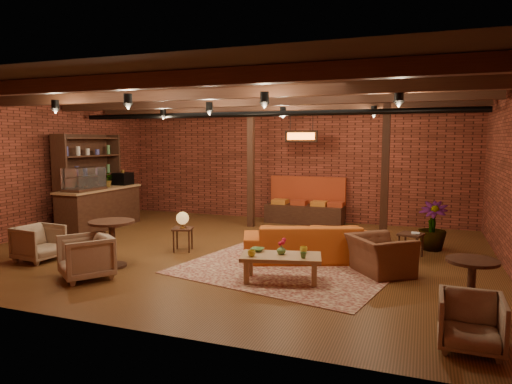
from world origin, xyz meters
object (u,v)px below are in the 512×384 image
(coffee_table, at_px, (280,258))
(side_table_lamp, at_px, (183,221))
(armchair_b, at_px, (86,255))
(side_table_book, at_px, (411,235))
(plant_tall, at_px, (435,177))
(round_table_right, at_px, (472,278))
(armchair_far, at_px, (471,319))
(armchair_right, at_px, (380,249))
(armchair_a, at_px, (39,241))
(sofa, at_px, (308,242))
(round_table_left, at_px, (112,236))

(coffee_table, height_order, side_table_lamp, side_table_lamp)
(coffee_table, height_order, armchair_b, armchair_b)
(armchair_b, xyz_separation_m, side_table_book, (4.94, 3.27, 0.04))
(armchair_b, xyz_separation_m, plant_tall, (5.33, 4.05, 1.11))
(round_table_right, height_order, armchair_far, round_table_right)
(side_table_lamp, bearing_deg, round_table_right, -19.05)
(side_table_book, distance_m, round_table_right, 2.99)
(side_table_lamp, distance_m, armchair_right, 3.93)
(coffee_table, bearing_deg, side_table_book, 50.52)
(plant_tall, bearing_deg, armchair_a, -153.60)
(armchair_b, bearing_deg, armchair_far, 29.82)
(armchair_far, bearing_deg, armchair_b, 174.83)
(coffee_table, distance_m, side_table_lamp, 2.77)
(plant_tall, bearing_deg, armchair_far, -85.94)
(sofa, relative_size, armchair_b, 3.08)
(armchair_a, distance_m, round_table_right, 7.36)
(armchair_b, bearing_deg, coffee_table, 53.49)
(side_table_lamp, relative_size, armchair_far, 1.20)
(sofa, height_order, armchair_right, armchair_right)
(coffee_table, xyz_separation_m, round_table_left, (-3.06, -0.22, 0.18))
(round_table_right, bearing_deg, armchair_a, 178.42)
(side_table_lamp, xyz_separation_m, round_table_left, (-0.60, -1.46, -0.05))
(armchair_a, height_order, plant_tall, plant_tall)
(sofa, distance_m, plant_tall, 2.99)
(sofa, bearing_deg, armchair_right, 141.40)
(plant_tall, bearing_deg, sofa, -142.66)
(armchair_a, bearing_deg, sofa, -64.21)
(armchair_right, distance_m, plant_tall, 2.51)
(round_table_left, bearing_deg, side_table_lamp, 67.75)
(round_table_right, height_order, plant_tall, plant_tall)
(coffee_table, relative_size, plant_tall, 0.46)
(armchair_right, bearing_deg, round_table_right, -178.38)
(sofa, xyz_separation_m, side_table_book, (1.80, 0.90, 0.08))
(coffee_table, height_order, armchair_far, coffee_table)
(armchair_a, height_order, armchair_far, armchair_a)
(side_table_lamp, height_order, side_table_book, side_table_lamp)
(round_table_left, xyz_separation_m, armchair_right, (4.52, 1.22, -0.13))
(sofa, bearing_deg, side_table_lamp, -16.73)
(armchair_right, bearing_deg, sofa, 34.45)
(armchair_right, bearing_deg, coffee_table, 86.46)
(armchair_a, bearing_deg, armchair_b, -105.13)
(armchair_right, xyz_separation_m, round_table_right, (1.27, -1.54, 0.07))
(round_table_left, distance_m, round_table_right, 5.80)
(side_table_book, bearing_deg, armchair_right, -108.91)
(coffee_table, bearing_deg, round_table_left, -175.81)
(armchair_right, bearing_deg, side_table_lamp, 48.61)
(sofa, xyz_separation_m, plant_tall, (2.20, 1.67, 1.15))
(armchair_a, relative_size, round_table_right, 0.98)
(coffee_table, xyz_separation_m, round_table_right, (2.72, -0.55, 0.12))
(armchair_a, bearing_deg, side_table_book, -62.48)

